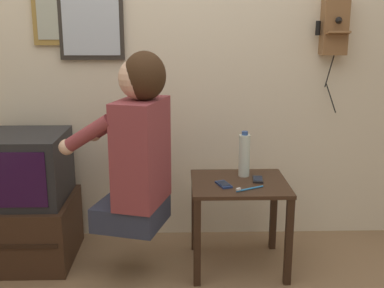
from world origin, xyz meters
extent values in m
cube|color=beige|center=(0.00, 1.26, 1.27)|extent=(6.80, 0.05, 2.55)
cube|color=#382316|center=(0.42, 0.75, 0.53)|extent=(0.56, 0.50, 0.02)
cube|color=black|center=(0.17, 0.53, 0.26)|extent=(0.04, 0.04, 0.52)
cube|color=black|center=(0.68, 0.53, 0.26)|extent=(0.04, 0.04, 0.52)
cube|color=black|center=(0.17, 0.98, 0.26)|extent=(0.04, 0.04, 0.52)
cube|color=black|center=(0.68, 0.98, 0.26)|extent=(0.04, 0.04, 0.52)
cube|color=#2D3347|center=(-0.21, 0.65, 0.39)|extent=(0.45, 0.45, 0.14)
cube|color=brown|center=(-0.14, 0.63, 0.76)|extent=(0.32, 0.43, 0.59)
sphere|color=#DBAD8E|center=(-0.14, 0.63, 1.16)|extent=(0.23, 0.23, 0.23)
ellipsoid|color=#382314|center=(-0.11, 0.63, 1.18)|extent=(0.29, 0.30, 0.26)
cylinder|color=brown|center=(-0.41, 0.55, 0.88)|extent=(0.30, 0.16, 0.22)
cylinder|color=brown|center=(-0.32, 0.86, 0.88)|extent=(0.30, 0.16, 0.22)
sphere|color=#DBAD8E|center=(-0.53, 0.58, 0.80)|extent=(0.09, 0.09, 0.09)
sphere|color=#DBAD8E|center=(-0.44, 0.89, 0.80)|extent=(0.09, 0.09, 0.09)
cube|color=#382316|center=(-0.91, 0.88, 0.20)|extent=(0.62, 0.56, 0.39)
cube|color=black|center=(-0.91, 0.59, 0.22)|extent=(0.56, 0.01, 0.02)
cube|color=#232326|center=(-0.89, 0.89, 0.60)|extent=(0.53, 0.50, 0.41)
cube|color=#280F33|center=(-0.89, 0.63, 0.60)|extent=(0.43, 0.01, 0.32)
cube|color=brown|center=(1.06, 1.18, 1.44)|extent=(0.16, 0.11, 0.37)
cube|color=brown|center=(1.06, 1.09, 1.39)|extent=(0.14, 0.07, 0.03)
cone|color=black|center=(1.06, 1.07, 1.46)|extent=(0.04, 0.05, 0.04)
cylinder|color=black|center=(0.95, 1.18, 1.42)|extent=(0.03, 0.03, 0.09)
cylinder|color=black|center=(1.04, 1.16, 1.15)|extent=(0.04, 0.04, 0.22)
cylinder|color=black|center=(1.07, 1.17, 0.97)|extent=(0.07, 0.06, 0.19)
cube|color=olive|center=(-0.64, 1.22, 1.56)|extent=(0.42, 0.02, 0.50)
cube|color=#A8AD99|center=(-0.64, 1.21, 1.56)|extent=(0.37, 0.01, 0.43)
cube|color=#2D2823|center=(-0.48, 1.22, 1.51)|extent=(0.41, 0.03, 0.58)
cube|color=#B2BCC6|center=(-0.48, 1.20, 1.51)|extent=(0.36, 0.01, 0.52)
cube|color=navy|center=(0.32, 0.69, 0.55)|extent=(0.10, 0.14, 0.01)
cube|color=black|center=(0.32, 0.69, 0.55)|extent=(0.08, 0.11, 0.00)
cube|color=black|center=(0.54, 0.78, 0.55)|extent=(0.07, 0.13, 0.01)
cube|color=black|center=(0.54, 0.78, 0.55)|extent=(0.06, 0.10, 0.00)
cylinder|color=silver|center=(0.46, 0.86, 0.67)|extent=(0.07, 0.07, 0.26)
cylinder|color=#2D4C8C|center=(0.46, 0.86, 0.81)|extent=(0.04, 0.04, 0.02)
cylinder|color=#338CD8|center=(0.47, 0.61, 0.55)|extent=(0.16, 0.09, 0.01)
cube|color=white|center=(0.40, 0.58, 0.56)|extent=(0.03, 0.02, 0.01)
camera|label=1|loc=(0.07, -1.93, 1.45)|focal=45.00mm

